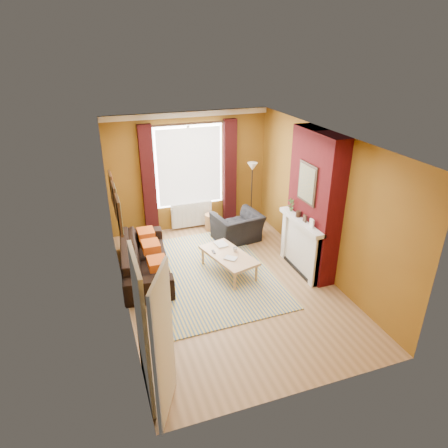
% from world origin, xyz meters
% --- Properties ---
extents(ground, '(5.50, 5.50, 0.00)m').
position_xyz_m(ground, '(0.00, 0.00, 0.00)').
color(ground, brown).
rests_on(ground, ground).
extents(room_walls, '(3.82, 5.54, 2.83)m').
position_xyz_m(room_walls, '(0.63, 0.29, 1.38)').
color(room_walls, brown).
rests_on(room_walls, ground).
extents(striped_rug, '(2.53, 3.46, 0.02)m').
position_xyz_m(striped_rug, '(-0.30, 0.49, 0.01)').
color(striped_rug, '#33578C').
rests_on(striped_rug, ground).
extents(sofa, '(1.09, 2.34, 0.66)m').
position_xyz_m(sofa, '(-1.42, 0.93, 0.33)').
color(sofa, black).
rests_on(sofa, ground).
extents(armchair, '(1.14, 1.03, 0.66)m').
position_xyz_m(armchair, '(0.81, 1.64, 0.33)').
color(armchair, black).
rests_on(armchair, ground).
extents(coffee_table, '(0.93, 1.38, 0.42)m').
position_xyz_m(coffee_table, '(0.14, 0.37, 0.38)').
color(coffee_table, tan).
rests_on(coffee_table, ground).
extents(wicker_stool, '(0.41, 0.41, 0.40)m').
position_xyz_m(wicker_stool, '(0.43, 2.40, 0.20)').
color(wicker_stool, '#976B41').
rests_on(wicker_stool, ground).
extents(floor_lamp, '(0.30, 0.30, 1.63)m').
position_xyz_m(floor_lamp, '(1.40, 2.24, 1.29)').
color(floor_lamp, black).
rests_on(floor_lamp, ground).
extents(book_a, '(0.29, 0.29, 0.02)m').
position_xyz_m(book_a, '(0.05, 0.13, 0.43)').
color(book_a, '#999999').
rests_on(book_a, coffee_table).
extents(book_b, '(0.26, 0.33, 0.02)m').
position_xyz_m(book_b, '(0.02, 0.79, 0.43)').
color(book_b, '#999999').
rests_on(book_b, coffee_table).
extents(mug, '(0.11, 0.11, 0.09)m').
position_xyz_m(mug, '(0.30, 0.43, 0.47)').
color(mug, '#999999').
rests_on(mug, coffee_table).
extents(tv_remote, '(0.05, 0.15, 0.02)m').
position_xyz_m(tv_remote, '(-0.11, 0.55, 0.43)').
color(tv_remote, '#27272A').
rests_on(tv_remote, coffee_table).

